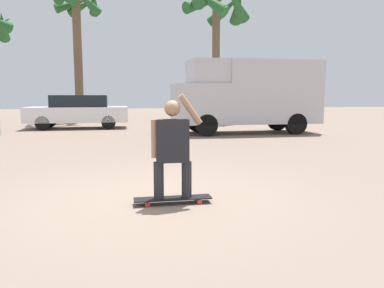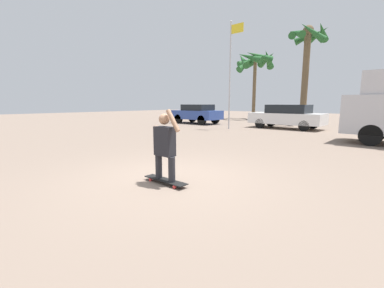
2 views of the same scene
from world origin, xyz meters
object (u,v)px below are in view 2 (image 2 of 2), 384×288
at_px(skateboard, 165,180).
at_px(flagpole, 231,69).
at_px(person_skateboarder, 165,144).
at_px(parked_car_blue, 197,113).
at_px(parked_car_white, 287,116).
at_px(palm_tree_center_background, 307,47).
at_px(palm_tree_far_left, 255,61).

xyz_separation_m(skateboard, flagpole, (-5.17, 10.25, 3.59)).
relative_size(person_skateboarder, parked_car_blue, 0.37).
bearing_deg(parked_car_white, person_skateboarder, -78.67).
bearing_deg(palm_tree_center_background, parked_car_blue, -144.92).
distance_m(palm_tree_center_background, flagpole, 7.23).
distance_m(parked_car_white, palm_tree_far_left, 10.89).
bearing_deg(person_skateboarder, skateboard, -0.00).
bearing_deg(skateboard, person_skateboarder, 180.00).
distance_m(parked_car_blue, palm_tree_far_left, 9.48).
height_order(skateboard, parked_car_white, parked_car_white).
bearing_deg(flagpole, parked_car_white, 45.82).
xyz_separation_m(parked_car_blue, flagpole, (4.35, -1.91, 2.85)).
xyz_separation_m(skateboard, person_skateboarder, (-0.00, 0.00, 0.77)).
height_order(palm_tree_center_background, palm_tree_far_left, palm_tree_center_background).
height_order(parked_car_white, parked_car_blue, parked_car_white).
bearing_deg(palm_tree_center_background, parked_car_white, -85.29).
distance_m(skateboard, flagpole, 12.03).
distance_m(palm_tree_center_background, palm_tree_far_left, 6.98).
xyz_separation_m(parked_car_white, flagpole, (-2.58, -2.66, 2.86)).
distance_m(parked_car_blue, flagpole, 5.54).
height_order(palm_tree_center_background, flagpole, palm_tree_center_background).
distance_m(person_skateboarder, parked_car_white, 13.17).
bearing_deg(parked_car_blue, flagpole, -23.73).
relative_size(skateboard, palm_tree_center_background, 0.15).
bearing_deg(parked_car_white, flagpole, -134.18).
distance_m(parked_car_blue, palm_tree_center_background, 9.44).
relative_size(person_skateboarder, palm_tree_far_left, 0.22).
height_order(skateboard, person_skateboarder, person_skateboarder).
distance_m(person_skateboarder, palm_tree_far_left, 22.70).
bearing_deg(parked_car_blue, skateboard, -51.95).
bearing_deg(skateboard, parked_car_blue, 128.05).
height_order(person_skateboarder, palm_tree_far_left, palm_tree_far_left).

